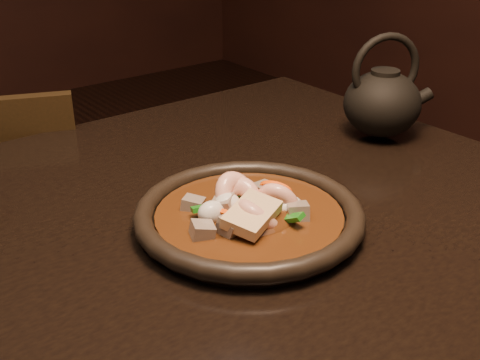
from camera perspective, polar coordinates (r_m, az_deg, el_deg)
table at (r=0.74m, az=-20.45°, el=-15.43°), size 1.60×0.90×0.75m
chair at (r=1.39m, az=-21.57°, el=-6.28°), size 0.50×0.50×0.82m
plate at (r=0.77m, az=0.87°, el=-3.45°), size 0.30×0.30×0.03m
stirfry at (r=0.77m, az=0.85°, el=-3.05°), size 0.18×0.15×0.07m
teapot at (r=1.07m, az=13.39°, el=7.39°), size 0.16×0.13×0.18m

